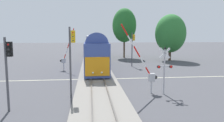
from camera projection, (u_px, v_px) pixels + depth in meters
ground_plane at (97, 79)px, 25.41m from camera, size 220.00×220.00×0.00m
road_centre_stripe at (97, 79)px, 25.41m from camera, size 44.00×0.20×0.01m
railway_track at (97, 78)px, 25.40m from camera, size 4.40×80.00×0.32m
commuter_train at (94, 47)px, 41.31m from camera, size 3.04×38.31×5.16m
crossing_gate_near at (148, 71)px, 19.06m from camera, size 3.34×0.40×6.18m
crossing_signal_mast at (165, 65)px, 18.69m from camera, size 1.36×0.44×4.23m
crossing_gate_far at (64, 57)px, 31.24m from camera, size 2.18×0.40×6.14m
traffic_signal_near_left at (8, 62)px, 14.38m from camera, size 0.53×0.38×5.10m
traffic_signal_far_side at (133, 44)px, 35.03m from camera, size 0.53×0.38×5.54m
traffic_signal_median at (72, 51)px, 17.74m from camera, size 0.53×0.38×5.89m
elm_centre_background at (124, 25)px, 47.76m from camera, size 5.32×5.32×10.99m
maple_right_background at (170, 33)px, 42.85m from camera, size 6.08×6.08×9.24m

